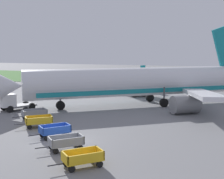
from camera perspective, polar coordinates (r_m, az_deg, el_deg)
ground_plane at (r=26.82m, az=-8.06°, el=-9.13°), size 220.00×220.00×0.00m
grass_strip at (r=76.53m, az=8.97°, el=1.76°), size 220.00×28.00×0.06m
airplane at (r=42.67m, az=6.24°, el=1.32°), size 32.78×28.41×11.34m
baggage_cart_nearest at (r=21.07m, az=-5.28°, el=-12.08°), size 3.09×2.97×1.07m
baggage_cart_second_in_row at (r=24.45m, az=-8.27°, el=-9.32°), size 3.12×2.94×1.07m
baggage_cart_third_in_row at (r=27.91m, az=-10.20°, el=-7.23°), size 2.96×3.10×1.07m
baggage_cart_fourth_in_row at (r=31.69m, az=-12.97°, el=-5.51°), size 3.26×2.76×1.07m
baggage_cart_far_end at (r=35.17m, az=-13.71°, el=-4.24°), size 2.99×3.08×1.07m
service_truck_beside_carts at (r=40.53m, az=-17.66°, el=-2.12°), size 3.88×4.73×2.10m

